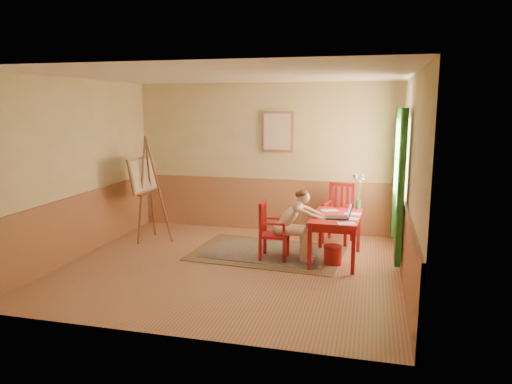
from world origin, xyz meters
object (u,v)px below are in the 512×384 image
(chair_back, at_px, (339,213))
(easel, at_px, (145,179))
(chair_left, at_px, (272,231))
(table, at_px, (336,221))
(figure, at_px, (294,222))
(laptop, at_px, (341,215))

(chair_back, xyz_separation_m, easel, (-3.35, -0.69, 0.59))
(chair_left, height_order, chair_back, chair_back)
(easel, bearing_deg, table, -6.33)
(figure, relative_size, easel, 0.60)
(chair_back, bearing_deg, laptop, -84.76)
(chair_left, height_order, figure, figure)
(chair_left, relative_size, figure, 0.81)
(chair_left, xyz_separation_m, easel, (-2.40, 0.54, 0.65))
(chair_left, xyz_separation_m, figure, (0.34, 0.02, 0.16))
(chair_back, xyz_separation_m, figure, (-0.60, -1.21, 0.10))
(laptop, relative_size, easel, 0.23)
(table, xyz_separation_m, chair_back, (-0.03, 1.06, -0.11))
(chair_left, distance_m, easel, 2.54)
(table, height_order, figure, figure)
(chair_left, xyz_separation_m, chair_back, (0.95, 1.23, 0.06))
(table, xyz_separation_m, chair_left, (-0.98, -0.16, -0.17))
(chair_back, height_order, figure, figure)
(table, distance_m, easel, 3.43)
(figure, xyz_separation_m, easel, (-2.74, 0.52, 0.49))
(chair_left, distance_m, figure, 0.38)
(table, height_order, laptop, laptop)
(table, bearing_deg, laptop, -64.02)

